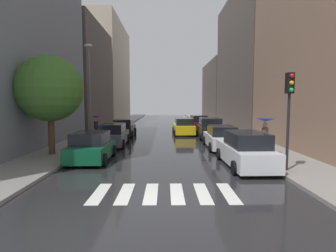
% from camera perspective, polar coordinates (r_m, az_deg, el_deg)
% --- Properties ---
extents(ground_plane, '(28.00, 72.00, 0.04)m').
position_cam_1_polar(ground_plane, '(31.91, -0.66, -0.71)').
color(ground_plane, '#232326').
extents(sidewalk_left, '(3.00, 72.00, 0.15)m').
position_cam_1_polar(sidewalk_left, '(32.56, -12.17, -0.54)').
color(sidewalk_left, gray).
rests_on(sidewalk_left, ground).
extents(sidewalk_right, '(3.00, 72.00, 0.15)m').
position_cam_1_polar(sidewalk_right, '(32.55, 10.86, -0.52)').
color(sidewalk_right, gray).
rests_on(sidewalk_right, ground).
extents(crosswalk_stripes, '(4.95, 2.20, 0.01)m').
position_cam_1_polar(crosswalk_stripes, '(9.65, -0.84, -14.07)').
color(crosswalk_stripes, silver).
rests_on(crosswalk_stripes, ground).
extents(building_left_mid, '(6.00, 13.36, 12.84)m').
position_cam_1_polar(building_left_mid, '(36.45, -18.50, 9.88)').
color(building_left_mid, '#564C47').
rests_on(building_left_mid, ground).
extents(building_left_far, '(6.00, 19.74, 17.78)m').
position_cam_1_polar(building_left_far, '(53.28, -12.78, 11.06)').
color(building_left_far, '#B2A38C').
rests_on(building_left_far, ground).
extents(building_right_mid, '(6.00, 16.92, 16.17)m').
position_cam_1_polar(building_right_mid, '(35.22, 18.01, 12.81)').
color(building_right_mid, '#564C47').
rests_on(building_right_mid, ground).
extents(building_right_far, '(6.00, 15.82, 10.53)m').
position_cam_1_polar(building_right_far, '(51.36, 11.83, 7.25)').
color(building_right_far, '#564C47').
rests_on(building_right_far, ground).
extents(parked_car_left_nearest, '(2.15, 4.02, 1.60)m').
position_cam_1_polar(parked_car_left_nearest, '(15.13, -15.93, -4.36)').
color(parked_car_left_nearest, '#0C4C2D').
rests_on(parked_car_left_nearest, ground).
extents(parked_car_left_second, '(2.10, 4.65, 1.61)m').
position_cam_1_polar(parked_car_left_second, '(20.18, -11.54, -1.93)').
color(parked_car_left_second, '#474C51').
rests_on(parked_car_left_second, ground).
extents(parked_car_left_third, '(2.04, 4.07, 1.60)m').
position_cam_1_polar(parked_car_left_third, '(25.73, -9.33, -0.43)').
color(parked_car_left_third, black).
rests_on(parked_car_left_third, ground).
extents(parked_car_right_nearest, '(2.13, 4.79, 1.73)m').
position_cam_1_polar(parked_car_right_nearest, '(13.77, 16.10, -5.02)').
color(parked_car_right_nearest, silver).
rests_on(parked_car_right_nearest, ground).
extents(parked_car_right_second, '(2.11, 4.56, 1.58)m').
position_cam_1_polar(parked_car_right_second, '(18.81, 11.21, -2.47)').
color(parked_car_right_second, silver).
rests_on(parked_car_right_second, ground).
extents(parked_car_right_third, '(2.19, 4.26, 1.81)m').
position_cam_1_polar(parked_car_right_third, '(23.98, 8.87, -0.60)').
color(parked_car_right_third, black).
rests_on(parked_car_right_third, ground).
extents(parked_car_right_fourth, '(2.18, 4.35, 1.75)m').
position_cam_1_polar(parked_car_right_fourth, '(29.98, 6.49, 0.49)').
color(parked_car_right_fourth, maroon).
rests_on(parked_car_right_fourth, ground).
extents(taxi_midroad, '(2.16, 4.46, 1.81)m').
position_cam_1_polar(taxi_midroad, '(26.58, 3.35, -0.17)').
color(taxi_midroad, yellow).
rests_on(taxi_midroad, ground).
extents(pedestrian_foreground, '(1.10, 1.10, 2.12)m').
position_cam_1_polar(pedestrian_foreground, '(16.20, 19.91, -0.35)').
color(pedestrian_foreground, gray).
rests_on(pedestrian_foreground, sidewalk_right).
extents(pedestrian_near_tree, '(0.98, 0.98, 1.86)m').
position_cam_1_polar(pedestrian_near_tree, '(24.43, -15.05, 0.94)').
color(pedestrian_near_tree, black).
rests_on(pedestrian_near_tree, sidewalk_left).
extents(street_tree_left, '(3.78, 3.78, 5.70)m').
position_cam_1_polar(street_tree_left, '(16.98, -23.81, 7.24)').
color(street_tree_left, '#513823').
rests_on(street_tree_left, sidewalk_left).
extents(traffic_light_right_corner, '(0.30, 0.42, 4.30)m').
position_cam_1_polar(traffic_light_right_corner, '(12.87, 24.35, 5.13)').
color(traffic_light_right_corner, black).
rests_on(traffic_light_right_corner, sidewalk_right).
extents(lamp_post_left, '(0.60, 0.28, 7.25)m').
position_cam_1_polar(lamp_post_left, '(20.79, -16.35, 7.98)').
color(lamp_post_left, '#595B60').
rests_on(lamp_post_left, sidewalk_left).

